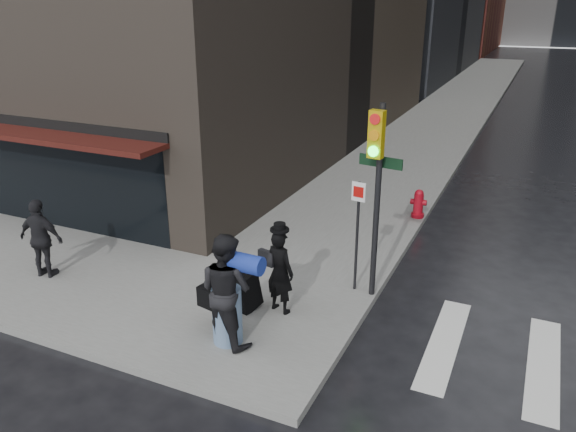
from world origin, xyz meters
The scene contains 8 objects.
ground centered at (0.00, 0.00, 0.00)m, with size 140.00×140.00×0.00m, color black.
sidewalk_left centered at (0.00, 27.00, 0.07)m, with size 4.00×50.00×0.15m, color slate.
storefront centered at (-7.00, 1.90, 1.83)m, with size 8.40×1.11×2.83m.
man_overcoat centered at (0.40, 0.52, 0.90)m, with size 1.11×0.84×1.80m.
man_jeans centered at (0.14, -0.70, 1.14)m, with size 1.39×0.98×1.98m.
man_greycoat centered at (-4.57, -0.20, 1.00)m, with size 1.04×0.54×1.70m.
traffic_light centered at (1.85, 1.82, 2.59)m, with size 0.94×0.49×3.78m.
fire_hydrant centered at (1.80, 6.48, 0.50)m, with size 0.43×0.34×0.78m.
Camera 1 is at (4.49, -7.74, 5.63)m, focal length 35.00 mm.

